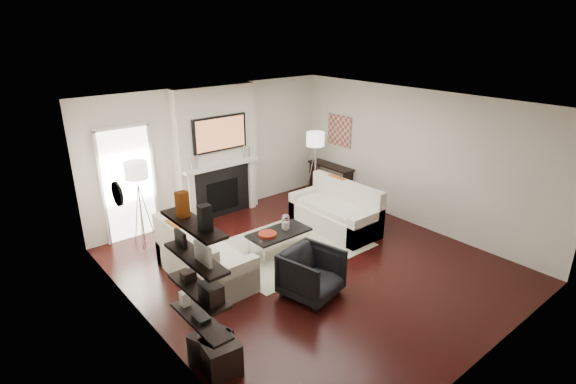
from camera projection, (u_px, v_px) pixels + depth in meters
room_envelope at (312, 191)px, 7.12m from camera, size 6.00×6.00×6.00m
chimney_breast at (217, 153)px, 9.18m from camera, size 1.80×0.25×2.70m
fireplace_surround at (223, 192)px, 9.38m from camera, size 1.30×0.02×1.04m
firebox at (223, 195)px, 9.40m from camera, size 0.75×0.02×0.65m
mantel_pilaster_l at (192, 199)px, 8.92m from camera, size 0.12×0.08×1.10m
mantel_pilaster_r at (251, 184)px, 9.78m from camera, size 0.12×0.08×1.10m
mantel_shelf at (222, 165)px, 9.13m from camera, size 1.70×0.18×0.07m
tv_body at (220, 133)px, 8.92m from camera, size 1.20×0.06×0.70m
tv_screen at (221, 134)px, 8.89m from camera, size 1.10×0.00×0.62m
candlestick_l_tall at (197, 162)px, 8.74m from camera, size 0.04×0.04×0.30m
candlestick_l_short at (192, 164)px, 8.68m from camera, size 0.04×0.04×0.24m
candlestick_r_tall at (244, 152)px, 9.40m from camera, size 0.04×0.04×0.30m
candlestick_r_short at (249, 152)px, 9.49m from camera, size 0.04×0.04×0.24m
hallway_panel at (128, 185)px, 8.26m from camera, size 0.90×0.02×2.10m
door_trim_l at (102, 191)px, 7.96m from camera, size 0.06×0.06×2.16m
door_trim_r at (153, 179)px, 8.53m from camera, size 0.06×0.06×2.16m
door_trim_top at (121, 127)px, 7.86m from camera, size 1.02×0.06×0.06m
rug at (290, 246)px, 8.21m from camera, size 2.60×2.00×0.01m
loveseat_left_base at (205, 266)px, 7.17m from camera, size 0.85×1.80×0.42m
loveseat_left_back at (185, 255)px, 6.86m from camera, size 0.18×1.80×0.80m
loveseat_left_arm_n at (233, 282)px, 6.55m from camera, size 0.85×0.18×0.60m
loveseat_left_arm_s at (181, 243)px, 7.72m from camera, size 0.85×0.18×0.60m
loveseat_left_cushion at (207, 250)px, 7.11m from camera, size 0.63×1.44×0.10m
pillow_left_orange at (175, 236)px, 7.00m from camera, size 0.10×0.42×0.42m
pillow_left_charcoal at (194, 251)px, 6.57m from camera, size 0.10×0.40×0.40m
loveseat_right_base at (334, 219)px, 8.86m from camera, size 0.85×1.80×0.42m
loveseat_right_back at (347, 200)px, 8.94m from camera, size 0.18×1.80×0.80m
loveseat_right_arm_n at (366, 229)px, 8.24m from camera, size 0.85×0.18×0.60m
loveseat_right_arm_s at (307, 203)px, 9.41m from camera, size 0.85×0.18×0.60m
loveseat_right_cushion at (333, 208)px, 8.73m from camera, size 0.63×1.44×0.10m
pillow_right_orange at (336, 187)px, 9.09m from camera, size 0.10×0.42×0.42m
pillow_right_charcoal at (359, 195)px, 8.66m from camera, size 0.10×0.40×0.40m
coffee_table at (279, 233)px, 7.85m from camera, size 1.10×0.55×0.04m
coffee_leg_nw at (264, 257)px, 7.47m from camera, size 0.02×0.02×0.38m
coffee_leg_ne at (308, 240)px, 8.07m from camera, size 0.02×0.02×0.38m
coffee_leg_sw at (249, 247)px, 7.79m from camera, size 0.02×0.02×0.38m
coffee_leg_se at (293, 231)px, 8.38m from camera, size 0.02×0.02×0.38m
hurricane_glass at (286, 222)px, 7.89m from camera, size 0.14×0.14×0.24m
hurricane_candle at (286, 226)px, 7.91m from camera, size 0.10×0.10×0.15m
copper_bowl at (268, 234)px, 7.69m from camera, size 0.32×0.32×0.05m
armchair at (312, 271)px, 6.64m from camera, size 0.91×0.87×0.80m
lamp_left_post at (142, 215)px, 8.07m from camera, size 0.02×0.02×1.20m
lamp_left_shade at (136, 170)px, 7.77m from camera, size 0.40×0.40×0.30m
lamp_left_leg_a at (148, 214)px, 8.14m from camera, size 0.25×0.02×1.23m
lamp_left_leg_b at (137, 214)px, 8.11m from camera, size 0.14×0.22×1.23m
lamp_left_leg_c at (141, 218)px, 7.97m from camera, size 0.14×0.22×1.23m
lamp_right_post at (315, 176)px, 10.14m from camera, size 0.02×0.02×1.20m
lamp_right_shade at (315, 139)px, 9.83m from camera, size 0.40×0.40×0.30m
lamp_right_leg_a at (318, 175)px, 10.20m from camera, size 0.25×0.02×1.23m
lamp_right_leg_b at (310, 175)px, 10.17m from camera, size 0.14×0.22×1.23m
lamp_right_leg_c at (316, 177)px, 10.03m from camera, size 0.14×0.22×1.23m
console_top at (331, 166)px, 10.41m from camera, size 0.35×1.20×0.04m
console_leg_n at (348, 187)px, 10.14m from camera, size 0.30×0.04×0.71m
console_leg_s at (314, 175)px, 10.93m from camera, size 0.30×0.04×0.71m
wall_art at (340, 131)px, 10.15m from camera, size 0.03×0.70×0.70m
shelf_bottom at (201, 321)px, 5.06m from camera, size 0.25×1.00×0.03m
shelf_lower at (198, 290)px, 4.92m from camera, size 0.25×1.00×0.04m
shelf_upper at (195, 258)px, 4.78m from camera, size 0.25×1.00×0.04m
shelf_top at (193, 224)px, 4.64m from camera, size 0.25×1.00×0.04m
decor_magfile_a at (205, 218)px, 4.39m from camera, size 0.12×0.10×0.28m
decor_magfile_b at (182, 204)px, 4.72m from camera, size 0.12×0.10×0.28m
decor_frame_a at (203, 254)px, 4.61m from camera, size 0.04×0.30×0.22m
decor_frame_b at (181, 239)px, 4.97m from camera, size 0.04×0.22×0.18m
decor_wine_rack at (211, 293)px, 4.67m from camera, size 0.18×0.25×0.20m
decor_box_small at (188, 276)px, 5.05m from camera, size 0.15×0.12×0.12m
decor_books at (201, 318)px, 5.03m from camera, size 0.14×0.20×0.05m
decor_box_tall at (185, 299)px, 5.28m from camera, size 0.10×0.10×0.18m
clock_rim at (117, 194)px, 6.01m from camera, size 0.04×0.34×0.34m
clock_face at (119, 193)px, 6.02m from camera, size 0.01×0.29×0.29m
ottoman_near at (211, 347)px, 5.39m from camera, size 0.51×0.51×0.40m
ottoman_far at (221, 357)px, 5.23m from camera, size 0.45×0.45×0.40m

